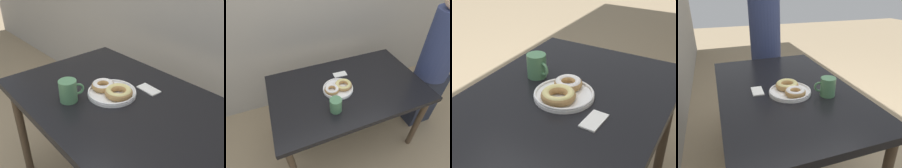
{
  "view_description": "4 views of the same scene",
  "coord_description": "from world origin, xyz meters",
  "views": [
    {
      "loc": [
        0.72,
        -0.35,
        1.36
      ],
      "look_at": [
        -0.09,
        0.35,
        0.77
      ],
      "focal_mm": 40.0,
      "sensor_mm": 36.0,
      "label": 1
    },
    {
      "loc": [
        -0.47,
        -0.6,
        1.69
      ],
      "look_at": [
        -0.09,
        0.35,
        0.77
      ],
      "focal_mm": 28.0,
      "sensor_mm": 36.0,
      "label": 2
    },
    {
      "loc": [
        0.83,
        0.88,
        1.37
      ],
      "look_at": [
        -0.09,
        0.35,
        0.77
      ],
      "focal_mm": 50.0,
      "sensor_mm": 36.0,
      "label": 3
    },
    {
      "loc": [
        -1.16,
        0.73,
        1.27
      ],
      "look_at": [
        -0.09,
        0.35,
        0.77
      ],
      "focal_mm": 35.0,
      "sensor_mm": 36.0,
      "label": 4
    }
  ],
  "objects": [
    {
      "name": "person_figure",
      "position": [
        0.83,
        0.27,
        0.73
      ],
      "size": [
        0.31,
        0.28,
        1.44
      ],
      "color": "#232838",
      "rests_on": "ground_plane"
    },
    {
      "name": "napkin",
      "position": [
        -0.0,
        0.52,
        0.71
      ],
      "size": [
        0.12,
        0.07,
        0.01
      ],
      "color": "white",
      "rests_on": "dining_table"
    },
    {
      "name": "ground_plane",
      "position": [
        0.0,
        0.0,
        0.0
      ],
      "size": [
        14.0,
        14.0,
        0.0
      ],
      "primitive_type": "plane",
      "color": "#937F60"
    },
    {
      "name": "coffee_mug",
      "position": [
        -0.18,
        0.16,
        0.76
      ],
      "size": [
        0.09,
        0.12,
        0.11
      ],
      "color": "#4C7F56",
      "rests_on": "dining_table"
    },
    {
      "name": "dining_table",
      "position": [
        0.0,
        0.35,
        0.64
      ],
      "size": [
        1.26,
        0.79,
        0.71
      ],
      "color": "black",
      "rests_on": "ground_plane"
    },
    {
      "name": "donut_plate",
      "position": [
        -0.09,
        0.35,
        0.73
      ],
      "size": [
        0.28,
        0.24,
        0.05
      ],
      "color": "white",
      "rests_on": "dining_table"
    }
  ]
}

